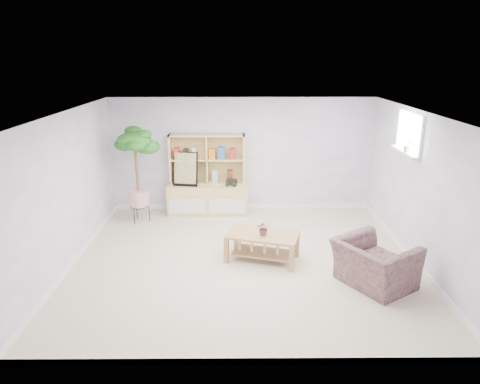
{
  "coord_description": "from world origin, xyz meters",
  "views": [
    {
      "loc": [
        -0.11,
        -6.34,
        3.22
      ],
      "look_at": [
        -0.06,
        0.33,
        1.07
      ],
      "focal_mm": 32.0,
      "sensor_mm": 36.0,
      "label": 1
    }
  ],
  "objects_px": {
    "floor_tree": "(137,176)",
    "coffee_table": "(262,247)",
    "armchair": "(375,261)",
    "storage_unit": "(207,175)"
  },
  "relations": [
    {
      "from": "armchair",
      "to": "storage_unit",
      "type": "bearing_deg",
      "value": 7.94
    },
    {
      "from": "storage_unit",
      "to": "coffee_table",
      "type": "bearing_deg",
      "value": -64.97
    },
    {
      "from": "storage_unit",
      "to": "floor_tree",
      "type": "bearing_deg",
      "value": -159.32
    },
    {
      "from": "storage_unit",
      "to": "armchair",
      "type": "height_order",
      "value": "storage_unit"
    },
    {
      "from": "coffee_table",
      "to": "armchair",
      "type": "height_order",
      "value": "armchair"
    },
    {
      "from": "storage_unit",
      "to": "coffee_table",
      "type": "relative_size",
      "value": 1.48
    },
    {
      "from": "armchair",
      "to": "floor_tree",
      "type": "bearing_deg",
      "value": 24.57
    },
    {
      "from": "floor_tree",
      "to": "armchair",
      "type": "xyz_separation_m",
      "value": [
        3.94,
        -2.52,
        -0.57
      ]
    },
    {
      "from": "floor_tree",
      "to": "coffee_table",
      "type": "bearing_deg",
      "value": -35.79
    },
    {
      "from": "floor_tree",
      "to": "armchair",
      "type": "bearing_deg",
      "value": -32.57
    }
  ]
}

